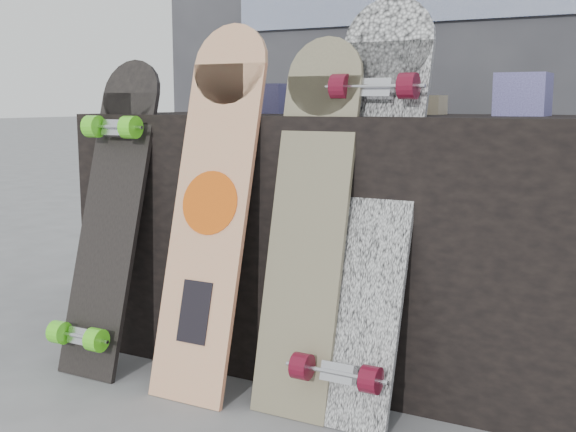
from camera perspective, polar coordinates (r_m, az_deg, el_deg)
The scene contains 10 objects.
ground at distance 2.03m, azimuth -2.71°, elevation -15.37°, with size 60.00×60.00×0.00m, color slate.
vendor_table at distance 2.34m, azimuth 3.58°, elevation -1.85°, with size 1.60×0.60×0.80m, color black.
booth at distance 3.10m, azimuth 10.55°, elevation 13.72°, with size 2.40×0.22×2.20m.
merch_box_purple at distance 2.51m, azimuth -1.89°, elevation 9.24°, with size 0.18×0.12×0.10m, color navy.
merch_box_small at distance 2.17m, azimuth 18.08°, elevation 9.11°, with size 0.14×0.14×0.12m, color navy.
merch_box_flat at distance 2.37m, azimuth 9.59°, elevation 8.66°, with size 0.22×0.10×0.06m, color #D1B78C.
longboard_geisha at distance 2.09m, azimuth -6.02°, elevation 1.43°, with size 0.25×0.31×1.07m.
longboard_celtic at distance 1.97m, azimuth 1.73°, elevation 0.31°, with size 0.22×0.26×1.02m.
longboard_cascadia at distance 1.94m, azimuth 6.25°, elevation 1.48°, with size 0.26×0.41×1.13m.
skateboard_dark at distance 2.33m, azimuth -13.92°, elevation 0.44°, with size 0.22×0.36×0.98m.
Camera 1 is at (0.97, -1.58, 0.84)m, focal length 45.00 mm.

